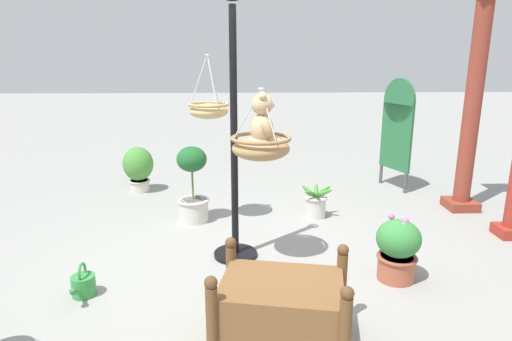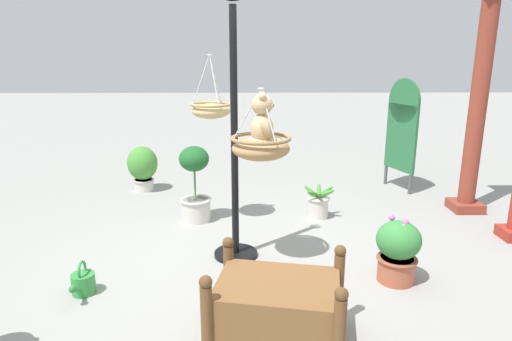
% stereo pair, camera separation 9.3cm
% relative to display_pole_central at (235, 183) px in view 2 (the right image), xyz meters
% --- Properties ---
extents(ground_plane, '(40.00, 40.00, 0.00)m').
position_rel_display_pole_central_xyz_m(ground_plane, '(0.12, 0.18, -0.78)').
color(ground_plane, gray).
extents(display_pole_central, '(0.44, 0.44, 2.48)m').
position_rel_display_pole_central_xyz_m(display_pole_central, '(0.00, 0.00, 0.00)').
color(display_pole_central, black).
rests_on(display_pole_central, ground).
extents(hanging_basket_with_teddy, '(0.57, 0.57, 0.66)m').
position_rel_display_pole_central_xyz_m(hanging_basket_with_teddy, '(0.15, 0.25, 0.40)').
color(hanging_basket_with_teddy, '#A37F51').
extents(teddy_bear, '(0.34, 0.31, 0.50)m').
position_rel_display_pole_central_xyz_m(teddy_bear, '(0.15, 0.27, 0.62)').
color(teddy_bear, tan).
extents(hanging_basket_left_high, '(0.47, 0.47, 0.72)m').
position_rel_display_pole_central_xyz_m(hanging_basket_left_high, '(-0.93, -0.30, 0.61)').
color(hanging_basket_left_high, tan).
extents(greenhouse_pillar_right, '(0.40, 0.40, 2.97)m').
position_rel_display_pole_central_xyz_m(greenhouse_pillar_right, '(-1.32, 3.00, 0.66)').
color(greenhouse_pillar_right, brown).
rests_on(greenhouse_pillar_right, ground).
extents(wooden_planter_box, '(0.85, 1.04, 0.64)m').
position_rel_display_pole_central_xyz_m(wooden_planter_box, '(1.39, 0.34, -0.52)').
color(wooden_planter_box, brown).
rests_on(wooden_planter_box, ground).
extents(potted_plant_fern_front, '(0.45, 0.45, 0.68)m').
position_rel_display_pole_central_xyz_m(potted_plant_fern_front, '(-2.26, -1.47, -0.40)').
color(potted_plant_fern_front, beige).
rests_on(potted_plant_fern_front, ground).
extents(potted_plant_flowering_red, '(0.40, 0.40, 0.94)m').
position_rel_display_pole_central_xyz_m(potted_plant_flowering_red, '(-1.01, -0.53, -0.32)').
color(potted_plant_flowering_red, beige).
rests_on(potted_plant_flowering_red, ground).
extents(potted_plant_bushy_green, '(0.40, 0.40, 0.60)m').
position_rel_display_pole_central_xyz_m(potted_plant_bushy_green, '(0.53, 1.47, -0.47)').
color(potted_plant_bushy_green, '#AD563D').
rests_on(potted_plant_bushy_green, ground).
extents(potted_plant_conical_shrub, '(0.43, 0.40, 0.41)m').
position_rel_display_pole_central_xyz_m(potted_plant_conical_shrub, '(-1.09, 1.01, -0.60)').
color(potted_plant_conical_shrub, beige).
rests_on(potted_plant_conical_shrub, ground).
extents(display_sign_board, '(0.63, 0.26, 1.67)m').
position_rel_display_pole_central_xyz_m(display_sign_board, '(-2.30, 2.41, 0.21)').
color(display_sign_board, '#286B3D').
rests_on(display_sign_board, ground).
extents(watering_can, '(0.35, 0.20, 0.30)m').
position_rel_display_pole_central_xyz_m(watering_can, '(0.72, -1.29, -0.67)').
color(watering_can, '#338C3F').
rests_on(watering_can, ground).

